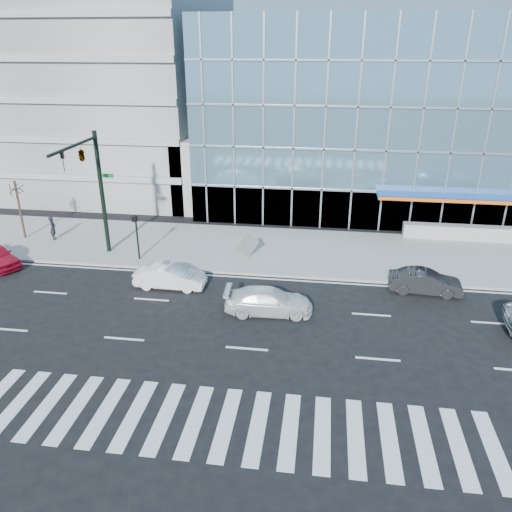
# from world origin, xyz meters

# --- Properties ---
(ground) EXTENTS (160.00, 160.00, 0.00)m
(ground) POSITION_xyz_m (0.00, 0.00, 0.00)
(ground) COLOR black
(ground) RESTS_ON ground
(sidewalk) EXTENTS (120.00, 8.00, 0.15)m
(sidewalk) POSITION_xyz_m (0.00, 8.00, 0.07)
(sidewalk) COLOR gray
(sidewalk) RESTS_ON ground
(theatre_building) EXTENTS (42.00, 26.00, 15.00)m
(theatre_building) POSITION_xyz_m (14.00, 26.00, 7.50)
(theatre_building) COLOR #6E9EB8
(theatre_building) RESTS_ON ground
(parking_garage) EXTENTS (24.00, 24.00, 20.00)m
(parking_garage) POSITION_xyz_m (-20.00, 26.00, 10.00)
(parking_garage) COLOR gray
(parking_garage) RESTS_ON ground
(ramp_block) EXTENTS (6.00, 8.00, 6.00)m
(ramp_block) POSITION_xyz_m (-6.00, 18.00, 3.00)
(ramp_block) COLOR gray
(ramp_block) RESTS_ON ground
(traffic_signal) EXTENTS (1.14, 5.74, 8.00)m
(traffic_signal) POSITION_xyz_m (-11.00, 4.57, 6.16)
(traffic_signal) COLOR black
(traffic_signal) RESTS_ON sidewalk
(ped_signal_post) EXTENTS (0.30, 0.33, 3.00)m
(ped_signal_post) POSITION_xyz_m (-8.50, 4.94, 2.14)
(ped_signal_post) COLOR black
(ped_signal_post) RESTS_ON sidewalk
(street_tree_near) EXTENTS (1.10, 1.10, 4.23)m
(street_tree_near) POSITION_xyz_m (-18.00, 7.50, 3.78)
(street_tree_near) COLOR #332319
(street_tree_near) RESTS_ON sidewalk
(white_suv) EXTENTS (4.74, 2.19, 1.34)m
(white_suv) POSITION_xyz_m (0.61, -0.47, 0.67)
(white_suv) COLOR silver
(white_suv) RESTS_ON ground
(white_sedan) EXTENTS (4.10, 1.45, 1.35)m
(white_sedan) POSITION_xyz_m (-5.39, 1.66, 0.68)
(white_sedan) COLOR white
(white_sedan) RESTS_ON ground
(dark_sedan) EXTENTS (4.13, 1.72, 1.33)m
(dark_sedan) POSITION_xyz_m (9.15, 3.00, 0.66)
(dark_sedan) COLOR black
(dark_sedan) RESTS_ON ground
(pedestrian) EXTENTS (0.61, 0.74, 1.72)m
(pedestrian) POSITION_xyz_m (-15.73, 7.49, 1.01)
(pedestrian) COLOR black
(pedestrian) RESTS_ON sidewalk
(tilted_panel) EXTENTS (1.38, 1.31, 1.84)m
(tilted_panel) POSITION_xyz_m (-1.53, 6.12, 1.07)
(tilted_panel) COLOR gray
(tilted_panel) RESTS_ON sidewalk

